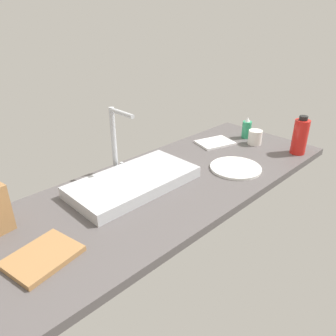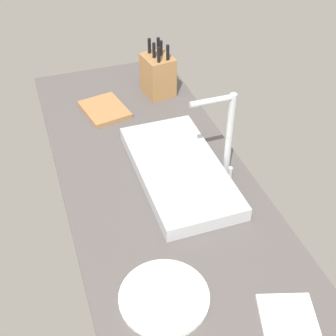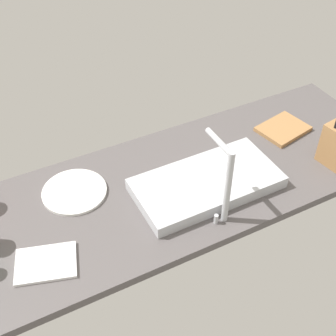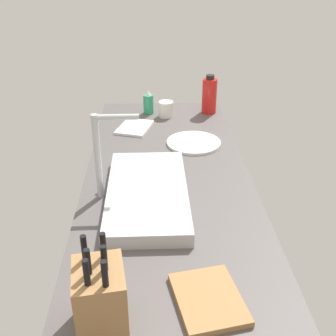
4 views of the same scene
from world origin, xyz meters
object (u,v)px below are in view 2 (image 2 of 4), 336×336
(faucet, at_px, (226,129))
(cutting_board, at_px, (104,109))
(dinner_plate, at_px, (164,297))
(knife_block, at_px, (158,75))
(sink_basin, at_px, (179,170))
(dish_towel, at_px, (291,328))

(faucet, xyz_separation_m, cutting_board, (-0.52, -0.31, -0.18))
(faucet, xyz_separation_m, dinner_plate, (0.43, -0.36, -0.18))
(knife_block, relative_size, cutting_board, 1.16)
(sink_basin, relative_size, dinner_plate, 2.26)
(sink_basin, bearing_deg, knife_block, 169.43)
(knife_block, bearing_deg, sink_basin, -19.08)
(cutting_board, height_order, dish_towel, cutting_board)
(sink_basin, distance_m, knife_block, 0.58)
(knife_block, bearing_deg, dinner_plate, -25.61)
(faucet, height_order, knife_block, faucet)
(faucet, relative_size, cutting_board, 1.52)
(dinner_plate, xyz_separation_m, dish_towel, (0.19, 0.28, 0.00))
(cutting_board, distance_m, dish_towel, 1.17)
(dish_towel, bearing_deg, knife_block, 178.12)
(sink_basin, height_order, dish_towel, sink_basin)
(knife_block, distance_m, dish_towel, 1.22)
(knife_block, bearing_deg, dish_towel, -10.40)
(faucet, bearing_deg, dinner_plate, -39.86)
(cutting_board, relative_size, dinner_plate, 0.84)
(faucet, distance_m, dish_towel, 0.66)
(knife_block, height_order, dinner_plate, knife_block)
(dinner_plate, bearing_deg, knife_block, 162.91)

